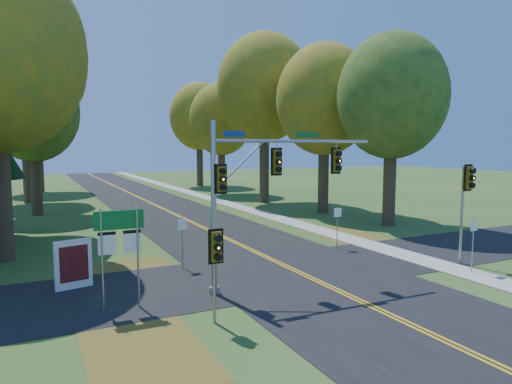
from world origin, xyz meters
name	(u,v)px	position (x,y,z in m)	size (l,w,h in m)	color
ground	(319,282)	(0.00, 0.00, 0.00)	(160.00, 160.00, 0.00)	#2D501C
road_main	(319,282)	(0.00, 0.00, 0.01)	(8.00, 160.00, 0.02)	black
road_cross	(293,270)	(0.00, 2.00, 0.01)	(60.00, 6.00, 0.02)	black
centerline_left	(317,282)	(-0.10, 0.00, 0.03)	(0.10, 160.00, 0.01)	gold
centerline_right	(321,281)	(0.10, 0.00, 0.03)	(0.10, 160.00, 0.01)	gold
sidewalk_east	(433,263)	(6.20, 0.00, 0.03)	(1.60, 160.00, 0.06)	#9E998E
leaf_patch_w_near	(130,277)	(-6.50, 4.00, 0.01)	(4.00, 6.00, 0.00)	brown
leaf_patch_e	(359,239)	(6.80, 6.00, 0.01)	(3.50, 8.00, 0.00)	brown
leaf_patch_w_far	(145,351)	(-7.50, -3.00, 0.01)	(3.00, 5.00, 0.00)	brown
tree_e_a	(392,97)	(11.57, 8.77, 8.53)	(7.20, 7.20, 12.73)	#38281C
tree_e_b	(325,100)	(10.97, 15.58, 8.90)	(7.60, 7.60, 13.33)	#38281C
tree_w_c	(34,111)	(-9.54, 24.47, 7.94)	(6.80, 6.80, 11.91)	#38281C
tree_e_c	(265,88)	(9.88, 23.69, 10.66)	(8.80, 8.80, 15.79)	#38281C
tree_w_d	(25,97)	(-10.13, 33.18, 9.78)	(8.20, 8.20, 14.56)	#38281C
tree_e_d	(222,120)	(9.26, 32.87, 8.24)	(7.00, 7.00, 12.32)	#38281C
tree_w_e	(37,104)	(-8.92, 44.09, 10.07)	(8.40, 8.40, 14.97)	#38281C
tree_e_e	(200,117)	(10.47, 43.58, 9.19)	(7.80, 7.80, 13.74)	#38281C
traffic_mast	(257,182)	(-2.51, 0.39, 4.00)	(6.85, 0.62, 6.21)	#989AA0
east_signal_pole	(467,189)	(7.35, -0.65, 3.43)	(0.52, 0.60, 4.52)	#93949B
ped_signal_pole	(216,254)	(-5.19, -2.22, 2.17)	(0.46, 0.53, 2.92)	gray
route_sign_cluster	(120,238)	(-7.49, 0.35, 2.37)	(1.57, 0.11, 3.36)	gray
info_kiosk	(73,265)	(-8.68, 3.41, 0.92)	(1.35, 0.46, 1.85)	white
reg_sign_e_north	(337,220)	(4.20, 4.54, 1.50)	(0.42, 0.08, 2.20)	gray
reg_sign_e_south	(473,235)	(6.52, -1.74, 1.61)	(0.45, 0.09, 2.36)	gray
reg_sign_w	(182,234)	(-4.20, 4.27, 1.54)	(0.43, 0.12, 2.25)	gray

